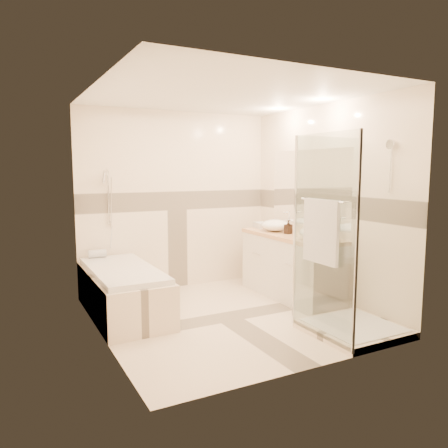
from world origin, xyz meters
name	(u,v)px	position (x,y,z in m)	size (l,w,h in m)	color
room	(230,208)	(0.06, 0.01, 1.26)	(2.82, 3.02, 2.52)	beige
bathtub	(123,289)	(-1.02, 0.65, 0.31)	(0.75, 1.70, 0.56)	#F5E0C4
vanity	(291,266)	(1.12, 0.30, 0.43)	(0.58, 1.62, 0.85)	white
shower_enclosure	(341,285)	(0.83, -0.97, 0.51)	(0.96, 0.93, 2.04)	#F5E0C4
vessel_sink_near	(275,225)	(1.10, 0.65, 0.93)	(0.40, 0.40, 0.16)	white
vessel_sink_far	(318,233)	(1.10, -0.24, 0.94)	(0.43, 0.43, 0.17)	white
faucet_near	(288,219)	(1.32, 0.65, 1.00)	(0.11, 0.03, 0.26)	silver
faucet_far	(332,226)	(1.32, -0.24, 1.00)	(0.11, 0.03, 0.26)	silver
amenity_bottle_a	(288,227)	(1.10, 0.35, 0.94)	(0.08, 0.08, 0.18)	black
amenity_bottle_b	(288,229)	(1.10, 0.35, 0.91)	(0.10, 0.10, 0.13)	black
folded_towels	(261,225)	(1.10, 1.01, 0.89)	(0.15, 0.25, 0.08)	silver
rolled_towel	(97,254)	(-1.16, 1.38, 0.61)	(0.10, 0.10, 0.22)	silver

